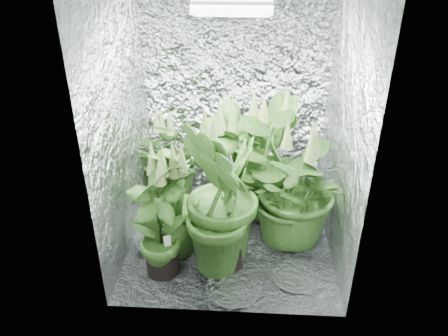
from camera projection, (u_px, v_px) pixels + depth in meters
name	position (u px, v px, depth m)	size (l,w,h in m)	color
ground	(230.00, 237.00, 3.62)	(1.60, 1.60, 0.00)	white
walls	(231.00, 126.00, 3.14)	(1.62, 1.62, 2.00)	white
grow_lamp	(233.00, 5.00, 2.74)	(0.50, 0.30, 0.22)	gray
plant_a	(171.00, 156.00, 4.01)	(0.78, 0.78, 0.88)	black
plant_b	(235.00, 167.00, 3.62)	(0.72, 0.72, 1.14)	black
plant_c	(267.00, 159.00, 3.69)	(0.67, 0.67, 1.18)	black
plant_d	(170.00, 202.00, 3.25)	(0.69, 0.69, 1.00)	black
plant_e	(293.00, 189.00, 3.32)	(1.08, 1.08, 1.08)	black
plant_f	(159.00, 220.00, 3.05)	(0.66, 0.66, 1.00)	black
plant_g	(222.00, 199.00, 3.03)	(0.74, 0.74, 1.29)	black
circulation_fan	(297.00, 184.00, 4.07)	(0.19, 0.31, 0.37)	black
plant_label	(167.00, 241.00, 3.10)	(0.05, 0.01, 0.08)	white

